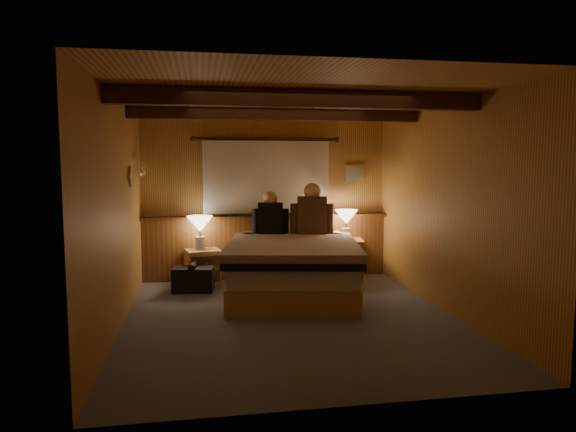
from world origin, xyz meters
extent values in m
plane|color=slate|center=(0.00, 0.00, 0.00)|extent=(4.20, 4.20, 0.00)
plane|color=#DAA951|center=(0.00, 0.00, 2.40)|extent=(4.20, 4.20, 0.00)
plane|color=gold|center=(0.00, 2.10, 1.20)|extent=(3.60, 0.00, 3.60)
plane|color=gold|center=(-1.80, 0.00, 1.20)|extent=(0.00, 4.20, 4.20)
plane|color=gold|center=(1.80, 0.00, 1.20)|extent=(0.00, 4.20, 4.20)
plane|color=gold|center=(0.00, -2.10, 1.20)|extent=(3.60, 0.00, 3.60)
cube|color=brown|center=(0.00, 2.04, 0.45)|extent=(3.60, 0.12, 0.90)
cube|color=brown|center=(0.00, 1.98, 0.92)|extent=(3.60, 0.22, 0.04)
cylinder|color=#492612|center=(0.00, 2.02, 2.05)|extent=(2.10, 0.05, 0.05)
sphere|color=#492612|center=(-1.05, 2.02, 2.05)|extent=(0.08, 0.08, 0.08)
sphere|color=#492612|center=(1.05, 2.02, 2.05)|extent=(0.08, 0.08, 0.08)
cube|color=white|center=(0.00, 2.03, 1.50)|extent=(1.85, 0.08, 1.05)
cube|color=#492612|center=(0.00, -0.60, 2.31)|extent=(3.60, 0.15, 0.16)
cube|color=#492612|center=(0.00, 0.90, 2.31)|extent=(3.60, 0.15, 0.16)
cylinder|color=white|center=(-1.74, 1.60, 1.75)|extent=(0.03, 0.55, 0.03)
torus|color=white|center=(-1.71, 1.45, 1.63)|extent=(0.01, 0.21, 0.21)
torus|color=white|center=(-1.71, 1.68, 1.63)|extent=(0.01, 0.21, 0.21)
cube|color=tan|center=(1.35, 2.08, 1.55)|extent=(0.30, 0.03, 0.25)
cube|color=beige|center=(1.35, 2.06, 1.55)|extent=(0.24, 0.01, 0.19)
cube|color=tan|center=(0.20, 0.96, 0.15)|extent=(1.85, 2.27, 0.30)
cube|color=silver|center=(0.20, 0.96, 0.43)|extent=(1.81, 2.22, 0.24)
cube|color=black|center=(0.15, 0.71, 0.58)|extent=(1.84, 1.88, 0.08)
cube|color=#D18F94|center=(0.18, 0.84, 0.65)|extent=(1.92, 2.08, 0.12)
cube|color=silver|center=(-0.04, 1.81, 0.63)|extent=(0.66, 0.45, 0.16)
cube|color=silver|center=(0.72, 1.68, 0.63)|extent=(0.66, 0.45, 0.16)
cube|color=tan|center=(-0.94, 1.78, 0.25)|extent=(0.52, 0.49, 0.49)
cube|color=brown|center=(-0.90, 1.59, 0.35)|extent=(0.40, 0.10, 0.17)
cube|color=brown|center=(-0.90, 1.59, 0.15)|extent=(0.40, 0.10, 0.17)
cylinder|color=white|center=(-0.90, 1.59, 0.35)|extent=(0.04, 0.04, 0.03)
cylinder|color=white|center=(-0.90, 1.59, 0.15)|extent=(0.04, 0.04, 0.03)
cube|color=tan|center=(1.10, 1.74, 0.30)|extent=(0.62, 0.58, 0.59)
cube|color=brown|center=(1.06, 1.51, 0.42)|extent=(0.48, 0.11, 0.21)
cube|color=brown|center=(1.06, 1.51, 0.18)|extent=(0.48, 0.11, 0.21)
cylinder|color=white|center=(1.06, 1.51, 0.42)|extent=(0.04, 0.04, 0.03)
cylinder|color=white|center=(1.06, 1.51, 0.18)|extent=(0.04, 0.04, 0.03)
cylinder|color=silver|center=(-0.97, 1.78, 0.59)|extent=(0.14, 0.14, 0.18)
cylinder|color=white|center=(-0.97, 1.78, 0.71)|extent=(0.02, 0.02, 0.10)
cone|color=#FFE9C6|center=(-0.97, 1.78, 0.86)|extent=(0.36, 0.36, 0.22)
cylinder|color=silver|center=(1.13, 1.72, 0.68)|extent=(0.13, 0.13, 0.17)
cylinder|color=white|center=(1.13, 1.72, 0.79)|extent=(0.02, 0.02, 0.09)
cone|color=#FFE9C6|center=(1.13, 1.72, 0.93)|extent=(0.33, 0.33, 0.20)
cube|color=black|center=(0.02, 1.73, 0.91)|extent=(0.38, 0.25, 0.46)
cylinder|color=black|center=(-0.18, 1.76, 0.87)|extent=(0.11, 0.11, 0.37)
cylinder|color=black|center=(0.22, 1.70, 0.87)|extent=(0.11, 0.11, 0.37)
sphere|color=#DDB084|center=(0.02, 1.73, 1.21)|extent=(0.20, 0.20, 0.20)
cube|color=#503520|center=(0.59, 1.62, 0.96)|extent=(0.46, 0.32, 0.55)
cylinder|color=#503520|center=(0.36, 1.67, 0.91)|extent=(0.13, 0.13, 0.44)
cylinder|color=#503520|center=(0.83, 1.57, 0.91)|extent=(0.13, 0.13, 0.44)
sphere|color=#DDB084|center=(0.59, 1.62, 1.31)|extent=(0.24, 0.24, 0.24)
cube|color=black|center=(-1.07, 1.39, 0.16)|extent=(0.58, 0.40, 0.32)
cylinder|color=black|center=(-1.07, 1.39, 0.34)|extent=(0.13, 0.33, 0.09)
camera|label=1|loc=(-0.96, -5.44, 1.72)|focal=32.00mm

